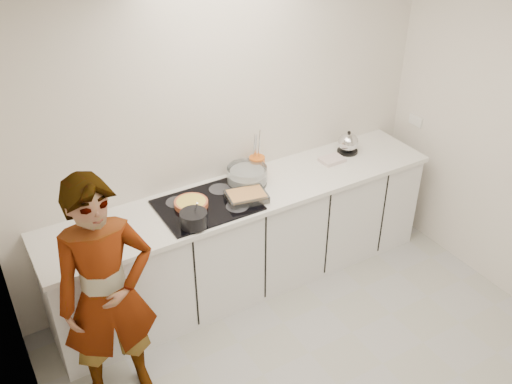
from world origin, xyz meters
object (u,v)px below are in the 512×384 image
tart_dish (191,203)px  saucepan (194,219)px  kettle (348,143)px  cook (107,296)px  utensil_crock (257,166)px  baking_dish (246,196)px  mixing_bowl (247,176)px  hob (207,205)px

tart_dish → saucepan: 0.25m
kettle → cook: (-2.36, -0.63, -0.15)m
kettle → utensil_crock: 0.87m
baking_dish → cook: bearing=-162.0°
tart_dish → mixing_bowl: bearing=9.0°
tart_dish → utensil_crock: bearing=14.4°
hob → mixing_bowl: size_ratio=2.18×
baking_dish → kettle: (1.14, 0.23, 0.04)m
tart_dish → baking_dish: (0.39, -0.13, 0.01)m
kettle → cook: 2.45m
kettle → utensil_crock: (-0.87, 0.08, -0.01)m
utensil_crock → cook: cook is taller
mixing_bowl → baking_dish: bearing=-120.9°
hob → mixing_bowl: bearing=16.6°
baking_dish → utensil_crock: size_ratio=2.12×
kettle → utensil_crock: size_ratio=1.30×
hob → utensil_crock: 0.60m
kettle → cook: bearing=-165.1°
saucepan → utensil_crock: saucepan is taller
saucepan → kettle: kettle is taller
tart_dish → utensil_crock: (0.67, 0.17, 0.04)m
kettle → cook: cook is taller
hob → tart_dish: bearing=159.6°
saucepan → kettle: size_ratio=1.00×
saucepan → hob: bearing=44.6°
cook → tart_dish: bearing=38.3°
mixing_bowl → cook: 1.49m
tart_dish → kettle: (1.54, 0.10, 0.05)m
saucepan → cook: bearing=-158.1°
mixing_bowl → cook: (-1.35, -0.62, -0.14)m
hob → tart_dish: (-0.11, 0.04, 0.03)m
baking_dish → mixing_bowl: bearing=59.1°
tart_dish → baking_dish: bearing=-18.8°
tart_dish → saucepan: saucepan is taller
baking_dish → saucepan: bearing=-168.3°
tart_dish → kettle: bearing=3.6°
mixing_bowl → utensil_crock: 0.17m
saucepan → mixing_bowl: (0.61, 0.32, -0.00)m
mixing_bowl → hob: bearing=-163.4°
saucepan → kettle: bearing=11.5°
cook → utensil_crock: bearing=30.7°
hob → baking_dish: size_ratio=2.16×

